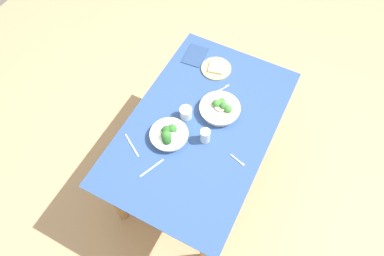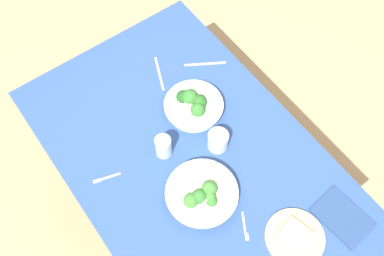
{
  "view_description": "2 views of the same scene",
  "coord_description": "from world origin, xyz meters",
  "px_view_note": "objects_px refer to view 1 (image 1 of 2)",
  "views": [
    {
      "loc": [
        -1.06,
        -0.48,
        2.65
      ],
      "look_at": [
        -0.07,
        0.03,
        0.79
      ],
      "focal_mm": 31.47,
      "sensor_mm": 36.0,
      "label": 1
    },
    {
      "loc": [
        0.63,
        -0.46,
        2.41
      ],
      "look_at": [
        -0.09,
        0.07,
        0.79
      ],
      "focal_mm": 42.89,
      "sensor_mm": 36.0,
      "label": 2
    }
  ],
  "objects_px": {
    "broccoli_bowl_near": "(220,108)",
    "napkin_folded_upper": "(195,55)",
    "bread_side_plate": "(216,68)",
    "broccoli_bowl_far": "(169,135)",
    "table_knife_left": "(132,145)",
    "table_knife_right": "(152,168)",
    "fork_by_near_bowl": "(223,88)",
    "water_glass_center": "(186,113)",
    "fork_by_far_bowl": "(238,160)",
    "water_glass_side": "(205,136)"
  },
  "relations": [
    {
      "from": "broccoli_bowl_near",
      "to": "water_glass_center",
      "type": "distance_m",
      "value": 0.23
    },
    {
      "from": "fork_by_near_bowl",
      "to": "table_knife_right",
      "type": "height_order",
      "value": "same"
    },
    {
      "from": "broccoli_bowl_far",
      "to": "table_knife_left",
      "type": "bearing_deg",
      "value": 131.47
    },
    {
      "from": "table_knife_right",
      "to": "napkin_folded_upper",
      "type": "xyz_separation_m",
      "value": [
        0.95,
        0.18,
        0.0
      ]
    },
    {
      "from": "broccoli_bowl_far",
      "to": "broccoli_bowl_near",
      "type": "relative_size",
      "value": 0.9
    },
    {
      "from": "table_knife_left",
      "to": "napkin_folded_upper",
      "type": "height_order",
      "value": "napkin_folded_upper"
    },
    {
      "from": "broccoli_bowl_far",
      "to": "table_knife_right",
      "type": "height_order",
      "value": "broccoli_bowl_far"
    },
    {
      "from": "broccoli_bowl_near",
      "to": "napkin_folded_upper",
      "type": "height_order",
      "value": "broccoli_bowl_near"
    },
    {
      "from": "water_glass_center",
      "to": "bread_side_plate",
      "type": "bearing_deg",
      "value": -0.6
    },
    {
      "from": "bread_side_plate",
      "to": "water_glass_side",
      "type": "xyz_separation_m",
      "value": [
        -0.57,
        -0.19,
        0.04
      ]
    },
    {
      "from": "water_glass_center",
      "to": "fork_by_far_bowl",
      "type": "relative_size",
      "value": 0.77
    },
    {
      "from": "water_glass_center",
      "to": "table_knife_left",
      "type": "height_order",
      "value": "water_glass_center"
    },
    {
      "from": "fork_by_far_bowl",
      "to": "table_knife_left",
      "type": "relative_size",
      "value": 0.58
    },
    {
      "from": "broccoli_bowl_far",
      "to": "fork_by_near_bowl",
      "type": "xyz_separation_m",
      "value": [
        0.52,
        -0.15,
        -0.03
      ]
    },
    {
      "from": "table_knife_left",
      "to": "napkin_folded_upper",
      "type": "xyz_separation_m",
      "value": [
        0.87,
        -0.01,
        0.0
      ]
    },
    {
      "from": "napkin_folded_upper",
      "to": "fork_by_far_bowl",
      "type": "bearing_deg",
      "value": -136.0
    },
    {
      "from": "broccoli_bowl_near",
      "to": "bread_side_plate",
      "type": "relative_size",
      "value": 1.26
    },
    {
      "from": "table_knife_left",
      "to": "bread_side_plate",
      "type": "bearing_deg",
      "value": 107.2
    },
    {
      "from": "bread_side_plate",
      "to": "napkin_folded_upper",
      "type": "relative_size",
      "value": 1.07
    },
    {
      "from": "fork_by_far_bowl",
      "to": "fork_by_near_bowl",
      "type": "distance_m",
      "value": 0.57
    },
    {
      "from": "bread_side_plate",
      "to": "fork_by_far_bowl",
      "type": "height_order",
      "value": "bread_side_plate"
    },
    {
      "from": "bread_side_plate",
      "to": "table_knife_right",
      "type": "distance_m",
      "value": 0.9
    },
    {
      "from": "broccoli_bowl_far",
      "to": "water_glass_center",
      "type": "height_order",
      "value": "broccoli_bowl_far"
    },
    {
      "from": "broccoli_bowl_far",
      "to": "table_knife_right",
      "type": "xyz_separation_m",
      "value": [
        -0.24,
        -0.01,
        -0.03
      ]
    },
    {
      "from": "table_knife_right",
      "to": "broccoli_bowl_far",
      "type": "bearing_deg",
      "value": 26.01
    },
    {
      "from": "water_glass_side",
      "to": "napkin_folded_upper",
      "type": "distance_m",
      "value": 0.73
    },
    {
      "from": "water_glass_side",
      "to": "fork_by_near_bowl",
      "type": "height_order",
      "value": "water_glass_side"
    },
    {
      "from": "bread_side_plate",
      "to": "fork_by_near_bowl",
      "type": "distance_m",
      "value": 0.18
    },
    {
      "from": "broccoli_bowl_far",
      "to": "fork_by_near_bowl",
      "type": "distance_m",
      "value": 0.54
    },
    {
      "from": "broccoli_bowl_far",
      "to": "water_glass_center",
      "type": "distance_m",
      "value": 0.2
    },
    {
      "from": "broccoli_bowl_near",
      "to": "water_glass_center",
      "type": "height_order",
      "value": "broccoli_bowl_near"
    },
    {
      "from": "broccoli_bowl_near",
      "to": "napkin_folded_upper",
      "type": "distance_m",
      "value": 0.53
    },
    {
      "from": "water_glass_center",
      "to": "fork_by_near_bowl",
      "type": "distance_m",
      "value": 0.35
    },
    {
      "from": "broccoli_bowl_near",
      "to": "broccoli_bowl_far",
      "type": "bearing_deg",
      "value": 148.21
    },
    {
      "from": "bread_side_plate",
      "to": "water_glass_side",
      "type": "height_order",
      "value": "water_glass_side"
    },
    {
      "from": "fork_by_far_bowl",
      "to": "table_knife_right",
      "type": "bearing_deg",
      "value": -130.95
    },
    {
      "from": "broccoli_bowl_near",
      "to": "fork_by_far_bowl",
      "type": "height_order",
      "value": "broccoli_bowl_near"
    },
    {
      "from": "broccoli_bowl_far",
      "to": "water_glass_center",
      "type": "xyz_separation_m",
      "value": [
        0.19,
        -0.02,
        0.01
      ]
    },
    {
      "from": "water_glass_side",
      "to": "broccoli_bowl_near",
      "type": "bearing_deg",
      "value": 1.61
    },
    {
      "from": "water_glass_center",
      "to": "broccoli_bowl_far",
      "type": "bearing_deg",
      "value": 173.38
    },
    {
      "from": "bread_side_plate",
      "to": "table_knife_left",
      "type": "height_order",
      "value": "bread_side_plate"
    },
    {
      "from": "fork_by_near_bowl",
      "to": "napkin_folded_upper",
      "type": "bearing_deg",
      "value": 91.67
    },
    {
      "from": "broccoli_bowl_near",
      "to": "napkin_folded_upper",
      "type": "xyz_separation_m",
      "value": [
        0.37,
        0.38,
        -0.03
      ]
    },
    {
      "from": "water_glass_center",
      "to": "fork_by_far_bowl",
      "type": "xyz_separation_m",
      "value": [
        -0.14,
        -0.44,
        -0.04
      ]
    },
    {
      "from": "broccoli_bowl_far",
      "to": "fork_by_far_bowl",
      "type": "bearing_deg",
      "value": -83.74
    },
    {
      "from": "broccoli_bowl_far",
      "to": "napkin_folded_upper",
      "type": "height_order",
      "value": "broccoli_bowl_far"
    },
    {
      "from": "broccoli_bowl_near",
      "to": "table_knife_right",
      "type": "xyz_separation_m",
      "value": [
        -0.57,
        0.19,
        -0.03
      ]
    },
    {
      "from": "broccoli_bowl_far",
      "to": "fork_by_far_bowl",
      "type": "distance_m",
      "value": 0.47
    },
    {
      "from": "broccoli_bowl_far",
      "to": "table_knife_left",
      "type": "height_order",
      "value": "broccoli_bowl_far"
    },
    {
      "from": "fork_by_far_bowl",
      "to": "water_glass_center",
      "type": "bearing_deg",
      "value": 178.4
    }
  ]
}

